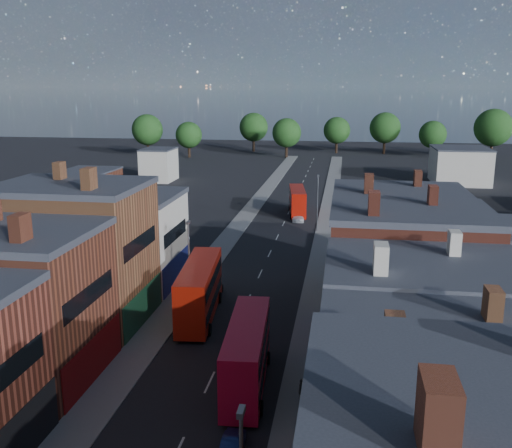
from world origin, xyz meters
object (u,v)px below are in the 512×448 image
(ped_3, at_px, (301,390))
(car_3, at_px, (298,217))
(bus_0, at_px, (200,289))
(car_1, at_px, (231,448))
(bus_1, at_px, (247,353))
(bus_2, at_px, (297,201))
(car_2, at_px, (212,291))

(ped_3, bearing_deg, car_3, 18.39)
(bus_0, distance_m, car_1, 20.13)
(bus_1, height_order, bus_2, bus_1)
(bus_1, height_order, ped_3, bus_1)
(ped_3, bearing_deg, car_1, 163.92)
(bus_1, xyz_separation_m, car_2, (-6.32, 16.57, -1.92))
(car_2, height_order, ped_3, ped_3)
(bus_2, bearing_deg, bus_1, -96.53)
(bus_0, distance_m, bus_1, 12.82)
(bus_0, height_order, ped_3, bus_0)
(car_2, xyz_separation_m, ped_3, (10.19, -18.14, 0.38))
(bus_1, bearing_deg, car_2, 106.97)
(bus_1, distance_m, ped_3, 4.45)
(car_2, bearing_deg, car_3, 74.82)
(bus_2, relative_size, car_3, 2.32)
(bus_2, distance_m, car_3, 4.48)
(bus_2, bearing_deg, car_1, -96.29)
(car_2, height_order, car_3, car_3)
(car_2, bearing_deg, bus_2, 76.57)
(bus_2, height_order, car_2, bus_2)
(bus_0, xyz_separation_m, ped_3, (10.04, -12.81, -1.73))
(bus_0, bearing_deg, bus_1, -66.92)
(car_1, relative_size, ped_3, 1.96)
(car_1, height_order, ped_3, ped_3)
(bus_0, distance_m, bus_2, 43.71)
(car_2, bearing_deg, bus_0, -94.14)
(car_1, distance_m, car_2, 25.15)
(bus_1, distance_m, car_2, 17.84)
(bus_1, relative_size, bus_2, 1.06)
(bus_2, bearing_deg, ped_3, -92.64)
(car_3, bearing_deg, bus_2, 92.28)
(bus_0, xyz_separation_m, bus_2, (5.00, 43.42, -0.35))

